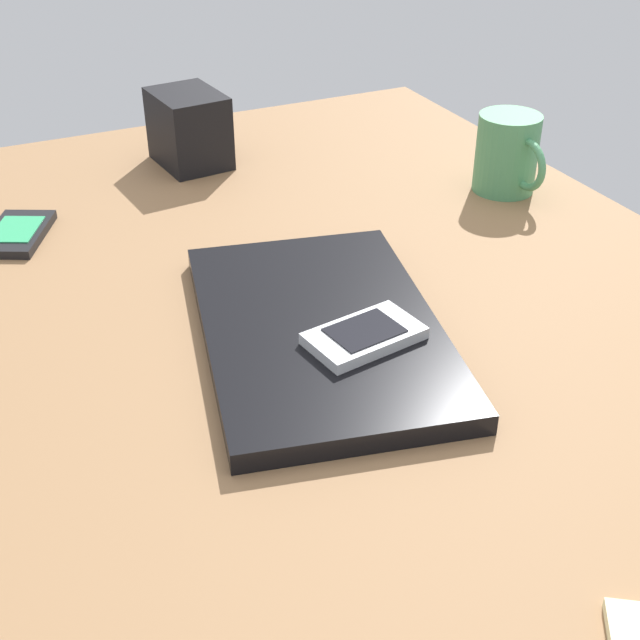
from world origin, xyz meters
TOP-DOWN VIEW (x-y plane):
  - desk_surface at (0.00, 0.00)cm, footprint 120.00×80.00cm
  - laptop_closed at (2.89, -5.60)cm, footprint 36.89×27.72cm
  - cell_phone_on_laptop at (7.60, -3.52)cm, footprint 7.31×10.76cm
  - cell_phone_on_desk at (-30.20, -27.68)cm, footprint 12.07×10.07cm
  - desk_organizer at (-42.96, -3.01)cm, footprint 11.27×9.10cm
  - coffee_mug at (-17.63, 29.65)cm, footprint 11.21×7.65cm

SIDE VIEW (x-z plane):
  - desk_surface at x=0.00cm, z-range 0.00..3.00cm
  - cell_phone_on_desk at x=-30.20cm, z-range 2.97..4.11cm
  - laptop_closed at x=2.89cm, z-range 3.00..4.97cm
  - cell_phone_on_laptop at x=7.60cm, z-range 4.93..6.13cm
  - desk_organizer at x=-42.96cm, z-range 3.00..12.60cm
  - coffee_mug at x=-17.63cm, z-range 3.00..12.65cm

